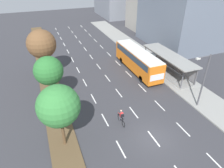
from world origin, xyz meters
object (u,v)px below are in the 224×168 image
Objects in this scene: bus at (138,59)px; median_tree_third at (41,44)px; cyclist at (121,117)px; streetlight at (203,78)px; median_tree_nearest at (59,106)px; median_tree_second at (49,71)px; bus_shelter at (170,62)px.

median_tree_third reaches higher than bus.
bus is at bearing 54.84° from cyclist.
streetlight is (15.70, -14.52, -1.12)m from median_tree_third.
streetlight is (9.48, -0.59, 3.10)m from cyclist.
median_tree_nearest is 7.31m from median_tree_second.
median_tree_nearest reaches higher than cyclist.
bus_shelter is 19.87m from median_tree_nearest.
streetlight is at bearing -24.75° from median_tree_second.
median_tree_second is at bearing 132.91° from cyclist.
median_tree_second is (-0.06, 7.31, -0.21)m from median_tree_nearest.
median_tree_third reaches higher than bus_shelter.
bus is at bearing 15.63° from median_tree_second.
median_tree_second is at bearing -89.46° from median_tree_third.
bus is 1.82× the size of median_tree_nearest.
median_tree_nearest is at bearing -179.61° from streetlight.
median_tree_second is at bearing -164.37° from bus.
bus_shelter is at bearing 76.16° from streetlight.
bus is 6.20× the size of cyclist.
cyclist is 15.83m from median_tree_third.
median_tree_nearest reaches higher than median_tree_second.
bus is 14.30m from median_tree_third.
median_tree_second reaches higher than bus_shelter.
median_tree_third is 21.41m from streetlight.
median_tree_third is (-0.13, 14.62, 0.52)m from median_tree_nearest.
median_tree_second is (-13.47, -3.77, 2.22)m from bus.
bus_shelter is 4.91m from bus.
streetlight reaches higher than median_tree_nearest.
cyclist is 0.31× the size of median_tree_second.
bus is 11.33m from streetlight.
cyclist is at bearing -65.93° from median_tree_third.
cyclist is at bearing -47.09° from median_tree_second.
median_tree_third reaches higher than streetlight.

